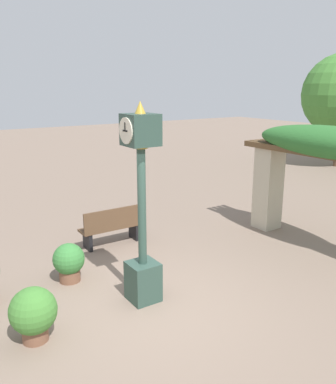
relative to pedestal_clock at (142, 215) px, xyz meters
The scene contains 6 objects.
ground_plane 1.52m from the pedestal_clock, ahead, with size 60.00×60.00×0.00m, color #7F6B5B.
pedestal_clock is the anchor object (origin of this frame).
pergola 4.47m from the pedestal_clock, 86.54° to the left, with size 4.52×1.14×2.70m.
potted_plant_near_left 1.91m from the pedestal_clock, 149.04° to the right, with size 0.58×0.58×0.73m.
potted_plant_far_left 2.14m from the pedestal_clock, 85.58° to the right, with size 0.67×0.67×0.80m.
park_bench 2.78m from the pedestal_clock, 165.50° to the left, with size 0.42×1.45×0.89m.
Camera 1 is at (5.13, -3.07, 3.51)m, focal length 38.00 mm.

